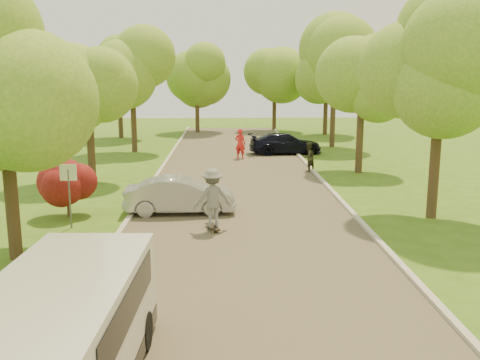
{
  "coord_description": "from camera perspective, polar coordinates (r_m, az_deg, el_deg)",
  "views": [
    {
      "loc": [
        -0.66,
        -13.45,
        5.07
      ],
      "look_at": [
        -0.09,
        5.57,
        1.3
      ],
      "focal_mm": 40.0,
      "sensor_mm": 36.0,
      "label": 1
    }
  ],
  "objects": [
    {
      "name": "tree_l_midb",
      "position": [
        26.18,
        -15.55,
        9.75
      ],
      "size": [
        4.3,
        4.2,
        6.62
      ],
      "color": "#382619",
      "rests_on": "ground"
    },
    {
      "name": "tree_l_mida",
      "position": [
        15.5,
        -23.47,
        10.68
      ],
      "size": [
        4.71,
        4.6,
        7.39
      ],
      "color": "#382619",
      "rests_on": "ground"
    },
    {
      "name": "longboard",
      "position": [
        17.77,
        -2.93,
        -5.02
      ],
      "size": [
        0.53,
        1.04,
        0.12
      ],
      "rotation": [
        0.0,
        0.0,
        3.41
      ],
      "color": "black",
      "rests_on": "ground"
    },
    {
      "name": "street_sign",
      "position": [
        18.52,
        -17.8,
        -0.25
      ],
      "size": [
        0.55,
        0.06,
        2.17
      ],
      "color": "#59595E",
      "rests_on": "ground"
    },
    {
      "name": "skateboarder",
      "position": [
        17.52,
        -2.96,
        -1.9
      ],
      "size": [
        1.4,
        1.03,
        1.94
      ],
      "primitive_type": "imported",
      "rotation": [
        0.0,
        0.0,
        3.41
      ],
      "color": "slate",
      "rests_on": "longboard"
    },
    {
      "name": "tree_r_mida",
      "position": [
        19.99,
        21.35,
        11.8
      ],
      "size": [
        5.13,
        5.0,
        7.95
      ],
      "color": "#382619",
      "rests_on": "ground"
    },
    {
      "name": "person_olive",
      "position": [
        28.49,
        7.3,
        2.46
      ],
      "size": [
        0.96,
        0.93,
        1.56
      ],
      "primitive_type": "imported",
      "rotation": [
        0.0,
        0.0,
        3.82
      ],
      "color": "#2A2D1B",
      "rests_on": "ground"
    },
    {
      "name": "red_shrub",
      "position": [
        20.16,
        -17.93,
        -0.7
      ],
      "size": [
        1.7,
        1.7,
        1.95
      ],
      "color": "#382619",
      "rests_on": "ground"
    },
    {
      "name": "tree_r_midb",
      "position": [
        28.39,
        13.31,
        10.53
      ],
      "size": [
        4.51,
        4.4,
        7.01
      ],
      "color": "#382619",
      "rests_on": "ground"
    },
    {
      "name": "minivan",
      "position": [
        8.97,
        -18.7,
        -16.03
      ],
      "size": [
        2.3,
        5.45,
        2.0
      ],
      "rotation": [
        0.0,
        0.0,
        -0.04
      ],
      "color": "silver",
      "rests_on": "ground"
    },
    {
      "name": "tree_bg_a",
      "position": [
        44.2,
        -12.56,
        11.27
      ],
      "size": [
        5.12,
        5.0,
        7.72
      ],
      "color": "#382619",
      "rests_on": "ground"
    },
    {
      "name": "tree_r_far",
      "position": [
        38.28,
        10.4,
        12.17
      ],
      "size": [
        5.33,
        5.2,
        8.34
      ],
      "color": "#382619",
      "rests_on": "ground"
    },
    {
      "name": "curb_left",
      "position": [
        22.28,
        -10.44,
        -1.97
      ],
      "size": [
        0.18,
        60.0,
        0.12
      ],
      "primitive_type": "cube",
      "color": "#B2AD9E",
      "rests_on": "ground"
    },
    {
      "name": "tree_bg_d",
      "position": [
        49.69,
        3.99,
        11.47
      ],
      "size": [
        5.12,
        5.0,
        7.72
      ],
      "color": "#382619",
      "rests_on": "ground"
    },
    {
      "name": "silver_sedan",
      "position": [
        19.9,
        -6.41,
        -1.64
      ],
      "size": [
        4.11,
        1.56,
        1.34
      ],
      "primitive_type": "imported",
      "rotation": [
        0.0,
        0.0,
        1.61
      ],
      "color": "#9E9EA3",
      "rests_on": "ground"
    },
    {
      "name": "ground",
      "position": [
        14.39,
        1.03,
        -9.43
      ],
      "size": [
        100.0,
        100.0,
        0.0
      ],
      "primitive_type": "plane",
      "color": "#385F16",
      "rests_on": "ground"
    },
    {
      "name": "tree_bg_c",
      "position": [
        47.49,
        -4.38,
        11.12
      ],
      "size": [
        4.92,
        4.8,
        7.33
      ],
      "color": "#382619",
      "rests_on": "ground"
    },
    {
      "name": "tree_l_far",
      "position": [
        35.91,
        -11.14,
        11.64
      ],
      "size": [
        4.92,
        4.8,
        7.79
      ],
      "color": "#382619",
      "rests_on": "ground"
    },
    {
      "name": "dark_sedan",
      "position": [
        34.72,
        4.84,
        3.9
      ],
      "size": [
        4.85,
        2.4,
        1.35
      ],
      "primitive_type": "imported",
      "rotation": [
        0.0,
        0.0,
        1.68
      ],
      "color": "black",
      "rests_on": "ground"
    },
    {
      "name": "tree_bg_b",
      "position": [
        46.31,
        9.52,
        11.64
      ],
      "size": [
        5.12,
        5.0,
        7.95
      ],
      "color": "#382619",
      "rests_on": "ground"
    },
    {
      "name": "curb_right",
      "position": [
        22.52,
        10.4,
        -1.83
      ],
      "size": [
        0.18,
        60.0,
        0.12
      ],
      "primitive_type": "cube",
      "color": "#B2AD9E",
      "rests_on": "ground"
    },
    {
      "name": "person_striped",
      "position": [
        32.57,
        0.03,
        3.89
      ],
      "size": [
        0.79,
        0.67,
        1.83
      ],
      "primitive_type": "imported",
      "rotation": [
        0.0,
        0.0,
        2.74
      ],
      "color": "red",
      "rests_on": "ground"
    },
    {
      "name": "road",
      "position": [
        22.05,
        0.04,
        -2.07
      ],
      "size": [
        8.0,
        60.0,
        0.01
      ],
      "primitive_type": "cube",
      "color": "#4C4438",
      "rests_on": "ground"
    }
  ]
}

